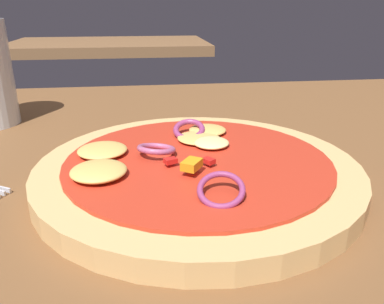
% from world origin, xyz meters
% --- Properties ---
extents(dining_table, '(1.29, 0.83, 0.04)m').
position_xyz_m(dining_table, '(0.00, 0.00, 0.02)').
color(dining_table, brown).
rests_on(dining_table, ground).
extents(pizza, '(0.28, 0.28, 0.04)m').
position_xyz_m(pizza, '(-0.00, -0.02, 0.05)').
color(pizza, tan).
rests_on(pizza, dining_table).
extents(background_table, '(0.81, 0.49, 0.04)m').
position_xyz_m(background_table, '(-0.17, 1.36, 0.02)').
color(background_table, brown).
rests_on(background_table, ground).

